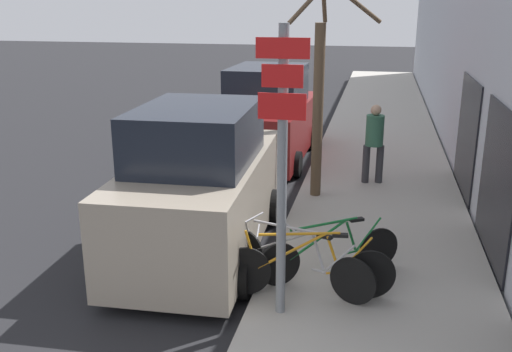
{
  "coord_description": "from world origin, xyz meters",
  "views": [
    {
      "loc": [
        2.45,
        -2.54,
        3.83
      ],
      "look_at": [
        0.63,
        5.92,
        1.18
      ],
      "focal_mm": 40.0,
      "sensor_mm": 36.0,
      "label": 1
    }
  ],
  "objects_px": {
    "parked_car_1": "(269,119)",
    "street_tree": "(320,97)",
    "signpost": "(282,164)",
    "bicycle_1": "(296,261)",
    "parked_car_0": "(201,188)",
    "pedestrian_near": "(374,138)",
    "bicycle_2": "(331,252)",
    "bicycle_0": "(307,269)"
  },
  "relations": [
    {
      "from": "bicycle_2",
      "to": "street_tree",
      "type": "bearing_deg",
      "value": -22.85
    },
    {
      "from": "signpost",
      "to": "street_tree",
      "type": "relative_size",
      "value": 0.82
    },
    {
      "from": "signpost",
      "to": "bicycle_0",
      "type": "xyz_separation_m",
      "value": [
        0.27,
        0.46,
        -1.51
      ]
    },
    {
      "from": "bicycle_1",
      "to": "street_tree",
      "type": "height_order",
      "value": "street_tree"
    },
    {
      "from": "parked_car_0",
      "to": "parked_car_1",
      "type": "bearing_deg",
      "value": 88.1
    },
    {
      "from": "parked_car_1",
      "to": "street_tree",
      "type": "bearing_deg",
      "value": -60.79
    },
    {
      "from": "signpost",
      "to": "street_tree",
      "type": "height_order",
      "value": "street_tree"
    },
    {
      "from": "signpost",
      "to": "pedestrian_near",
      "type": "distance_m",
      "value": 5.81
    },
    {
      "from": "signpost",
      "to": "parked_car_0",
      "type": "relative_size",
      "value": 0.77
    },
    {
      "from": "bicycle_0",
      "to": "street_tree",
      "type": "xyz_separation_m",
      "value": [
        -0.33,
        4.14,
        1.56
      ]
    },
    {
      "from": "street_tree",
      "to": "parked_car_1",
      "type": "bearing_deg",
      "value": 118.05
    },
    {
      "from": "bicycle_1",
      "to": "bicycle_2",
      "type": "relative_size",
      "value": 1.17
    },
    {
      "from": "signpost",
      "to": "bicycle_2",
      "type": "bearing_deg",
      "value": 64.57
    },
    {
      "from": "street_tree",
      "to": "bicycle_2",
      "type": "bearing_deg",
      "value": -80.69
    },
    {
      "from": "signpost",
      "to": "bicycle_1",
      "type": "relative_size",
      "value": 1.61
    },
    {
      "from": "bicycle_2",
      "to": "parked_car_1",
      "type": "relative_size",
      "value": 0.41
    },
    {
      "from": "parked_car_1",
      "to": "pedestrian_near",
      "type": "xyz_separation_m",
      "value": [
        2.61,
        -1.86,
        0.05
      ]
    },
    {
      "from": "signpost",
      "to": "bicycle_1",
      "type": "height_order",
      "value": "signpost"
    },
    {
      "from": "parked_car_0",
      "to": "signpost",
      "type": "bearing_deg",
      "value": -51.25
    },
    {
      "from": "parked_car_1",
      "to": "street_tree",
      "type": "height_order",
      "value": "street_tree"
    },
    {
      "from": "pedestrian_near",
      "to": "parked_car_0",
      "type": "bearing_deg",
      "value": 45.41
    },
    {
      "from": "bicycle_0",
      "to": "bicycle_1",
      "type": "relative_size",
      "value": 1.04
    },
    {
      "from": "bicycle_1",
      "to": "bicycle_2",
      "type": "distance_m",
      "value": 0.59
    },
    {
      "from": "signpost",
      "to": "parked_car_0",
      "type": "height_order",
      "value": "signpost"
    },
    {
      "from": "bicycle_0",
      "to": "street_tree",
      "type": "height_order",
      "value": "street_tree"
    },
    {
      "from": "pedestrian_near",
      "to": "parked_car_1",
      "type": "bearing_deg",
      "value": -46.32
    },
    {
      "from": "signpost",
      "to": "street_tree",
      "type": "xyz_separation_m",
      "value": [
        -0.06,
        4.61,
        0.05
      ]
    },
    {
      "from": "parked_car_1",
      "to": "bicycle_2",
      "type": "bearing_deg",
      "value": -70.56
    },
    {
      "from": "parked_car_0",
      "to": "pedestrian_near",
      "type": "height_order",
      "value": "parked_car_0"
    },
    {
      "from": "parked_car_0",
      "to": "street_tree",
      "type": "xyz_separation_m",
      "value": [
        1.51,
        2.81,
        1.01
      ]
    },
    {
      "from": "bicycle_0",
      "to": "bicycle_2",
      "type": "xyz_separation_m",
      "value": [
        0.24,
        0.63,
        -0.03
      ]
    },
    {
      "from": "bicycle_1",
      "to": "signpost",
      "type": "bearing_deg",
      "value": -165.4
    },
    {
      "from": "bicycle_2",
      "to": "parked_car_1",
      "type": "distance_m",
      "value": 6.77
    },
    {
      "from": "signpost",
      "to": "parked_car_1",
      "type": "height_order",
      "value": "signpost"
    },
    {
      "from": "signpost",
      "to": "bicycle_1",
      "type": "xyz_separation_m",
      "value": [
        0.09,
        0.7,
        -1.53
      ]
    },
    {
      "from": "bicycle_2",
      "to": "street_tree",
      "type": "height_order",
      "value": "street_tree"
    },
    {
      "from": "bicycle_1",
      "to": "parked_car_0",
      "type": "relative_size",
      "value": 0.48
    },
    {
      "from": "parked_car_1",
      "to": "street_tree",
      "type": "relative_size",
      "value": 1.06
    },
    {
      "from": "signpost",
      "to": "street_tree",
      "type": "bearing_deg",
      "value": 90.72
    },
    {
      "from": "signpost",
      "to": "bicycle_2",
      "type": "xyz_separation_m",
      "value": [
        0.52,
        1.09,
        -1.54
      ]
    },
    {
      "from": "parked_car_1",
      "to": "street_tree",
      "type": "distance_m",
      "value": 3.44
    },
    {
      "from": "pedestrian_near",
      "to": "street_tree",
      "type": "height_order",
      "value": "street_tree"
    }
  ]
}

